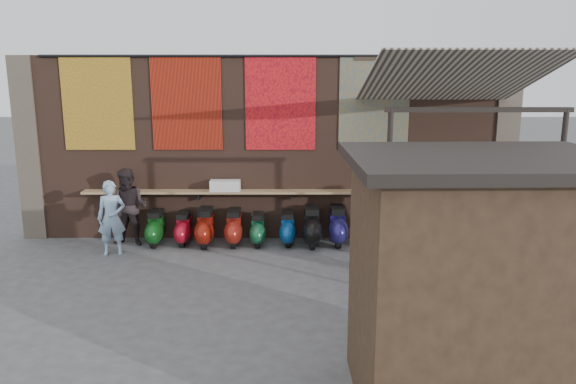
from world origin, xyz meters
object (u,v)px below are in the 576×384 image
object	(u,v)px
shelf_box	(225,186)
scooter_stool_3	(234,228)
diner_right	(129,207)
scooter_stool_1	(184,229)
scooter_stool_0	(156,228)
scooter_stool_5	(288,229)
scooter_stool_2	(205,228)
scooter_stool_6	(312,227)
diner_left	(112,218)
scooter_stool_7	(337,226)
market_stall	(475,289)
shopper_navy	(463,242)
shopper_tan	(443,216)
scooter_stool_4	(258,230)
shopper_grey	(504,256)

from	to	relation	value
shelf_box	scooter_stool_3	bearing A→B (deg)	-55.59
scooter_stool_3	diner_right	xyz separation A→B (m)	(-2.23, -0.00, 0.45)
scooter_stool_1	scooter_stool_0	bearing A→B (deg)	-176.49
shelf_box	scooter_stool_5	size ratio (longest dim) A/B	0.88
scooter_stool_1	scooter_stool_2	size ratio (longest dim) A/B	0.86
scooter_stool_3	scooter_stool_6	world-z (taller)	scooter_stool_6
diner_left	diner_right	distance (m)	0.63
scooter_stool_3	scooter_stool_7	distance (m)	2.22
diner_right	market_stall	distance (m)	7.98
shopper_navy	diner_left	bearing A→B (deg)	-18.24
scooter_stool_7	shopper_tan	distance (m)	2.26
scooter_stool_2	shopper_navy	size ratio (longest dim) A/B	0.51
scooter_stool_4	shopper_navy	bearing A→B (deg)	-33.55
diner_right	shopper_tan	xyz separation A→B (m)	(6.42, -0.96, 0.07)
market_stall	scooter_stool_3	bearing A→B (deg)	117.43
scooter_stool_5	shopper_tan	distance (m)	3.25
scooter_stool_0	shopper_tan	bearing A→B (deg)	-9.38
shelf_box	diner_right	xyz separation A→B (m)	(-2.02, -0.30, -0.41)
scooter_stool_0	shopper_grey	xyz separation A→B (m)	(6.35, -2.93, 0.38)
diner_left	scooter_stool_2	bearing A→B (deg)	5.27
shopper_grey	scooter_stool_5	bearing A→B (deg)	-2.06
scooter_stool_7	scooter_stool_0	bearing A→B (deg)	-179.66
scooter_stool_2	diner_right	size ratio (longest dim) A/B	0.50
shelf_box	scooter_stool_7	distance (m)	2.58
diner_right	scooter_stool_1	bearing A→B (deg)	11.22
scooter_stool_6	shopper_grey	bearing A→B (deg)	-43.80
shelf_box	market_stall	bearing A→B (deg)	-60.90
scooter_stool_2	scooter_stool_3	world-z (taller)	scooter_stool_2
scooter_stool_4	diner_right	distance (m)	2.78
scooter_stool_3	market_stall	world-z (taller)	market_stall
shopper_grey	scooter_stool_6	bearing A→B (deg)	-5.82
scooter_stool_1	shopper_navy	distance (m)	5.81
scooter_stool_0	diner_left	distance (m)	1.04
scooter_stool_0	scooter_stool_1	xyz separation A→B (m)	(0.59, 0.04, -0.03)
scooter_stool_5	shopper_navy	size ratio (longest dim) A/B	0.45
diner_right	shopper_tan	world-z (taller)	shopper_tan
shelf_box	scooter_stool_1	size ratio (longest dim) A/B	0.89
scooter_stool_4	scooter_stool_7	world-z (taller)	scooter_stool_7
shelf_box	scooter_stool_0	world-z (taller)	shelf_box
shelf_box	scooter_stool_0	bearing A→B (deg)	-168.95
scooter_stool_1	shopper_navy	xyz separation A→B (m)	(5.25, -2.46, 0.48)
scooter_stool_6	diner_right	xyz separation A→B (m)	(-3.89, 0.04, 0.41)
shopper_navy	scooter_stool_3	bearing A→B (deg)	-33.02
shopper_tan	market_stall	distance (m)	4.98
scooter_stool_7	diner_left	xyz separation A→B (m)	(-4.64, -0.63, 0.35)
diner_left	diner_right	size ratio (longest dim) A/B	0.92
scooter_stool_2	scooter_stool_6	size ratio (longest dim) A/B	0.95
scooter_stool_4	shopper_grey	size ratio (longest dim) A/B	0.48
shopper_grey	market_stall	xyz separation A→B (m)	(-1.46, -2.91, 0.61)
scooter_stool_3	diner_left	distance (m)	2.53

